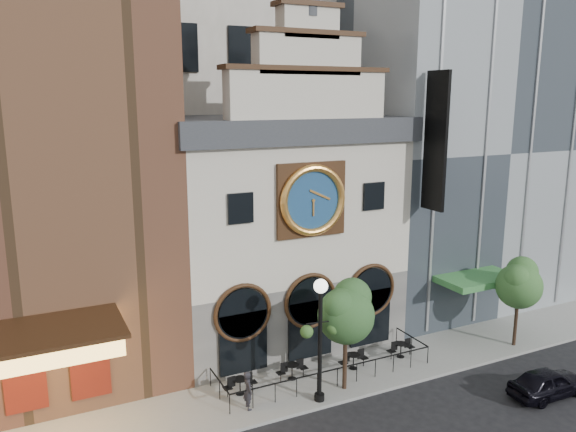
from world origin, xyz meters
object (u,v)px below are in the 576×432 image
(bistro_0, at_px, (240,385))
(bistro_1, at_px, (292,370))
(tree_right, at_px, (519,282))
(car_right, at_px, (548,382))
(bistro_3, at_px, (401,349))
(bistro_2, at_px, (353,360))
(pedestrian, at_px, (248,390))
(tree_left, at_px, (347,311))
(lamppost, at_px, (320,327))

(bistro_0, bearing_deg, bistro_1, 4.46)
(tree_right, bearing_deg, car_right, -121.55)
(bistro_3, bearing_deg, car_right, -57.02)
(bistro_0, relative_size, bistro_2, 1.00)
(pedestrian, xyz_separation_m, tree_right, (15.44, -0.35, 2.68))
(bistro_1, xyz_separation_m, tree_left, (1.84, -1.80, 3.32))
(bistro_1, height_order, lamppost, lamppost)
(bistro_3, bearing_deg, bistro_1, 176.44)
(bistro_3, relative_size, lamppost, 0.28)
(bistro_3, xyz_separation_m, tree_right, (6.50, -1.46, 3.09))
(tree_right, bearing_deg, bistro_1, 171.67)
(bistro_1, xyz_separation_m, pedestrian, (-2.85, -1.49, 0.40))
(pedestrian, relative_size, tree_right, 0.36)
(bistro_0, bearing_deg, bistro_3, -1.08)
(bistro_1, height_order, pedestrian, pedestrian)
(pedestrian, bearing_deg, tree_left, -89.18)
(car_right, xyz_separation_m, pedestrian, (-12.74, 4.74, 0.35))
(bistro_2, distance_m, lamppost, 4.62)
(bistro_0, relative_size, lamppost, 0.28)
(tree_left, relative_size, tree_right, 1.07)
(bistro_3, height_order, tree_right, tree_right)
(bistro_0, relative_size, tree_right, 0.33)
(bistro_2, relative_size, pedestrian, 0.91)
(lamppost, bearing_deg, bistro_2, 41.71)
(bistro_0, distance_m, bistro_1, 2.74)
(bistro_1, relative_size, pedestrian, 0.91)
(bistro_0, height_order, pedestrian, pedestrian)
(bistro_0, xyz_separation_m, bistro_1, (2.73, 0.21, 0.00))
(pedestrian, bearing_deg, bistro_1, -57.82)
(car_right, xyz_separation_m, tree_left, (-8.05, 4.44, 3.27))
(bistro_3, height_order, pedestrian, pedestrian)
(bistro_2, bearing_deg, car_right, -41.15)
(car_right, distance_m, tree_left, 9.76)
(bistro_0, bearing_deg, pedestrian, -95.32)
(car_right, bearing_deg, bistro_1, 59.52)
(car_right, bearing_deg, lamppost, 69.27)
(bistro_0, height_order, bistro_2, same)
(bistro_1, xyz_separation_m, car_right, (9.89, -6.23, 0.05))
(bistro_2, relative_size, car_right, 0.41)
(bistro_0, relative_size, tree_left, 0.31)
(bistro_1, distance_m, bistro_2, 3.22)
(bistro_3, height_order, lamppost, lamppost)
(bistro_3, height_order, car_right, car_right)
(bistro_2, height_order, lamppost, lamppost)
(bistro_0, height_order, tree_left, tree_left)
(bistro_2, xyz_separation_m, lamppost, (-2.96, -1.86, 3.03))
(bistro_1, relative_size, bistro_2, 1.00)
(bistro_1, distance_m, tree_left, 4.20)
(bistro_1, bearing_deg, tree_right, -8.33)
(bistro_3, relative_size, pedestrian, 0.91)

